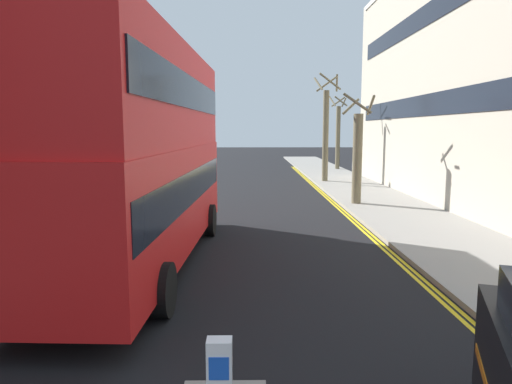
# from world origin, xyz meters

# --- Properties ---
(sidewalk_right) EXTENTS (4.00, 80.00, 0.14)m
(sidewalk_right) POSITION_xyz_m (6.50, 16.00, 0.07)
(sidewalk_right) COLOR gray
(sidewalk_right) RESTS_ON ground
(sidewalk_left) EXTENTS (4.00, 80.00, 0.14)m
(sidewalk_left) POSITION_xyz_m (-6.50, 16.00, 0.07)
(sidewalk_left) COLOR gray
(sidewalk_left) RESTS_ON ground
(kerb_line_outer) EXTENTS (0.10, 56.00, 0.01)m
(kerb_line_outer) POSITION_xyz_m (4.40, 14.00, 0.00)
(kerb_line_outer) COLOR yellow
(kerb_line_outer) RESTS_ON ground
(kerb_line_inner) EXTENTS (0.10, 56.00, 0.01)m
(kerb_line_inner) POSITION_xyz_m (4.24, 14.00, 0.00)
(kerb_line_inner) COLOR yellow
(kerb_line_inner) RESTS_ON ground
(double_decker_bus_away) EXTENTS (3.14, 10.90, 5.64)m
(double_decker_bus_away) POSITION_xyz_m (-2.37, 10.27, 3.03)
(double_decker_bus_away) COLOR red
(double_decker_bus_away) RESTS_ON ground
(pedestrian_far) EXTENTS (0.34, 0.22, 1.62)m
(pedestrian_far) POSITION_xyz_m (6.71, 26.38, 0.99)
(pedestrian_far) COLOR #2D2D38
(pedestrian_far) RESTS_ON sidewalk_right
(street_tree_near) EXTENTS (1.42, 1.57, 4.94)m
(street_tree_near) POSITION_xyz_m (5.20, 19.42, 2.33)
(street_tree_near) COLOR #6B6047
(street_tree_near) RESTS_ON sidewalk_right
(street_tree_mid) EXTENTS (1.63, 1.74, 6.85)m
(street_tree_mid) POSITION_xyz_m (5.25, 28.68, 3.38)
(street_tree_mid) COLOR #6B6047
(street_tree_mid) RESTS_ON sidewalk_right
(street_tree_distant) EXTENTS (1.45, 1.44, 6.19)m
(street_tree_distant) POSITION_xyz_m (7.82, 38.08, 3.07)
(street_tree_distant) COLOR #6B6047
(street_tree_distant) RESTS_ON sidewalk_right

